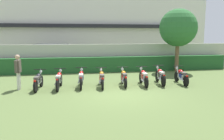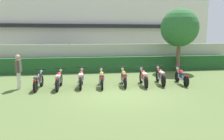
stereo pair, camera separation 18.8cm
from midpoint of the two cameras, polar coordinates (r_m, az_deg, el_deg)
ground at (r=10.22m, az=1.50°, el=-6.22°), size 60.00×60.00×0.00m
building at (r=26.67m, az=-5.92°, el=10.31°), size 25.32×6.50×6.78m
compound_wall at (r=17.08m, az=-3.37°, el=3.18°), size 24.05×0.30×1.98m
hedge_row at (r=16.44m, az=-3.06°, el=1.40°), size 19.24×0.70×1.08m
parked_car at (r=20.38m, az=-14.66°, el=3.67°), size 4.68×2.49×1.89m
tree_near_inspector at (r=17.21m, az=15.97°, el=10.12°), size 2.70×2.70×4.52m
motorcycle_in_row_0 at (r=11.68m, az=-18.46°, el=-2.57°), size 0.60×1.82×0.94m
motorcycle_in_row_1 at (r=11.57m, az=-13.62°, el=-2.40°), size 0.60×1.91×0.97m
motorcycle_in_row_2 at (r=11.70m, az=-8.18°, el=-2.10°), size 0.60×1.85×0.97m
motorcycle_in_row_3 at (r=11.66m, az=-3.06°, el=-2.13°), size 0.60×1.90×0.95m
motorcycle_in_row_4 at (r=11.94m, az=2.53°, el=-1.88°), size 0.60×1.82×0.95m
motorcycle_in_row_5 at (r=12.08m, az=7.49°, el=-1.78°), size 0.60×1.89×0.96m
motorcycle_in_row_6 at (r=12.58m, az=11.60°, el=-1.42°), size 0.60×1.97×0.97m
motorcycle_in_row_7 at (r=12.89m, az=16.59°, el=-1.46°), size 0.60×1.86×0.94m
inspector_person at (r=11.93m, az=-22.93°, el=0.24°), size 0.23×0.69×1.71m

